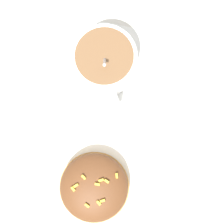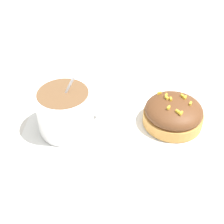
% 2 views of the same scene
% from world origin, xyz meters
% --- Properties ---
extents(ground_plane, '(3.00, 3.00, 0.00)m').
position_xyz_m(ground_plane, '(0.00, 0.00, 0.00)').
color(ground_plane, silver).
extents(paper_napkin, '(0.36, 0.33, 0.00)m').
position_xyz_m(paper_napkin, '(0.00, 0.00, 0.00)').
color(paper_napkin, white).
rests_on(paper_napkin, ground_plane).
extents(coffee_cup, '(0.12, 0.09, 0.10)m').
position_xyz_m(coffee_cup, '(0.09, 0.00, 0.04)').
color(coffee_cup, white).
rests_on(coffee_cup, paper_napkin).
extents(frosted_pastry, '(0.10, 0.10, 0.05)m').
position_xyz_m(frosted_pastry, '(-0.09, -0.01, 0.02)').
color(frosted_pastry, '#D19347').
rests_on(frosted_pastry, paper_napkin).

